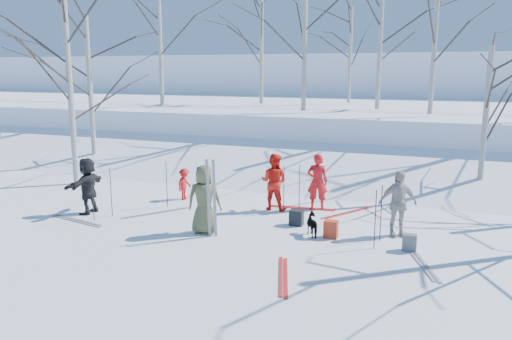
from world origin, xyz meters
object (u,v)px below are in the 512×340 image
at_px(skier_olive_center, 204,199).
at_px(backpack_grey, 410,243).
at_px(dog, 314,225).
at_px(backpack_dark, 296,218).
at_px(skier_red_seated, 184,184).
at_px(skier_cream_east, 398,203).
at_px(skier_grey_west, 88,186).
at_px(skier_redor_behind, 274,182).
at_px(backpack_red, 331,229).
at_px(skier_red_north, 317,182).

height_order(skier_olive_center, backpack_grey, skier_olive_center).
height_order(dog, backpack_grey, dog).
distance_m(skier_olive_center, backpack_dark, 2.45).
bearing_deg(skier_red_seated, skier_cream_east, -97.56).
height_order(skier_grey_west, backpack_dark, skier_grey_west).
bearing_deg(skier_olive_center, backpack_dark, -158.91).
bearing_deg(skier_redor_behind, backpack_dark, 133.05).
bearing_deg(skier_olive_center, backpack_grey, 171.27).
bearing_deg(skier_cream_east, skier_grey_west, 159.27).
xyz_separation_m(dog, backpack_red, (0.42, -0.01, -0.06)).
bearing_deg(backpack_dark, skier_cream_east, 2.10).
height_order(skier_olive_center, backpack_red, skier_olive_center).
bearing_deg(backpack_dark, skier_red_north, 86.63).
bearing_deg(dog, backpack_grey, 137.00).
distance_m(skier_red_north, skier_cream_east, 2.85).
distance_m(skier_olive_center, backpack_red, 3.11).
height_order(skier_olive_center, skier_grey_west, skier_olive_center).
height_order(skier_redor_behind, dog, skier_redor_behind).
distance_m(skier_grey_west, dog, 6.34).
distance_m(skier_olive_center, skier_redor_behind, 2.72).
bearing_deg(skier_cream_east, backpack_dark, 153.46).
height_order(skier_grey_west, backpack_red, skier_grey_west).
bearing_deg(dog, skier_olive_center, -20.00).
xyz_separation_m(skier_red_seated, backpack_grey, (6.80, -2.12, -0.30)).
distance_m(skier_cream_east, dog, 2.05).
relative_size(skier_redor_behind, skier_grey_west, 1.03).
distance_m(skier_redor_behind, backpack_grey, 4.44).
relative_size(skier_red_north, backpack_grey, 4.22).
bearing_deg(skier_cream_east, skier_redor_behind, 133.91).
relative_size(skier_redor_behind, dog, 2.51).
height_order(skier_redor_behind, skier_red_seated, skier_redor_behind).
bearing_deg(skier_olive_center, dog, -178.20).
xyz_separation_m(skier_olive_center, dog, (2.53, 0.76, -0.57)).
bearing_deg(skier_red_north, backpack_grey, 125.03).
relative_size(skier_red_seated, backpack_red, 2.31).
distance_m(skier_olive_center, backpack_grey, 4.83).
relative_size(skier_red_north, skier_redor_behind, 1.00).
bearing_deg(skier_redor_behind, skier_cream_east, 164.62).
bearing_deg(skier_red_seated, backpack_dark, -104.86).
distance_m(skier_red_seated, dog, 4.95).
height_order(backpack_grey, backpack_dark, backpack_dark).
bearing_deg(skier_red_north, skier_grey_west, 13.04).
xyz_separation_m(dog, backpack_grey, (2.23, -0.24, -0.08)).
distance_m(skier_red_seated, skier_cream_east, 6.53).
xyz_separation_m(skier_olive_center, skier_grey_west, (-3.77, 0.35, -0.06)).
bearing_deg(skier_grey_west, dog, 92.97).
bearing_deg(dog, skier_redor_behind, -84.32).
distance_m(backpack_red, backpack_grey, 1.82).
height_order(skier_red_seated, backpack_grey, skier_red_seated).
bearing_deg(skier_red_north, backpack_dark, 74.47).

